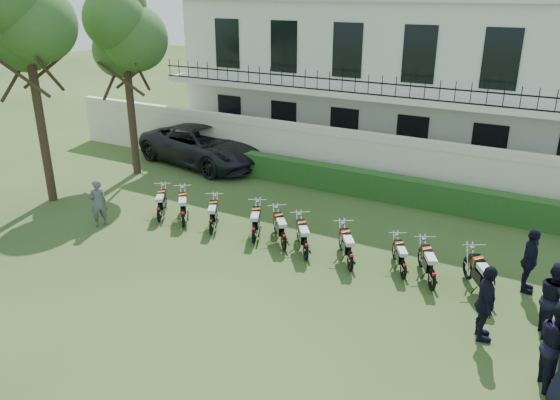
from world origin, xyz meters
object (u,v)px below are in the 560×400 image
Objects in this scene: motorcycle_0 at (159,210)px; officer_1 at (558,345)px; motorcycle_3 at (254,230)px; officer_2 at (485,304)px; tree_west_near at (124,32)px; motorcycle_8 at (433,275)px; motorcycle_9 at (489,289)px; inspector at (98,203)px; motorcycle_4 at (284,237)px; suv at (203,145)px; motorcycle_5 at (306,246)px; officer_4 at (555,299)px; motorcycle_7 at (404,266)px; motorcycle_6 at (350,256)px; officer_5 at (530,261)px; motorcycle_1 at (183,214)px; motorcycle_2 at (211,222)px; tree_west_mid at (24,14)px.

motorcycle_0 is 12.61m from officer_1.
officer_2 is at bearing -39.03° from motorcycle_3.
motorcycle_8 is at bearing -14.56° from tree_west_near.
motorcycle_9 is 12.37m from inspector.
motorcycle_8 is at bearing -41.47° from motorcycle_4.
officer_2 reaches higher than motorcycle_4.
motorcycle_3 is 0.28× the size of suv.
inspector is (-7.20, -1.14, 0.33)m from motorcycle_5.
officer_4 reaches higher than motorcycle_9.
motorcycle_7 is 12.63m from suv.
inspector is 13.78m from officer_4.
officer_5 is (4.44, 1.31, 0.40)m from motorcycle_6.
motorcycle_3 is 9.06m from officer_1.
motorcycle_7 is 0.83× the size of officer_2.
officer_4 is 1.03× the size of officer_5.
motorcycle_9 is 1.58m from officer_4.
motorcycle_1 reaches higher than motorcycle_3.
motorcycle_8 is at bearing -38.07° from motorcycle_1.
motorcycle_8 is at bearing 121.16° from inspector.
tree_west_near reaches higher than officer_2.
officer_1 reaches higher than suv.
officer_2 is at bearing -55.34° from motorcycle_4.
motorcycle_1 is at bearing 152.22° from motorcycle_7.
motorcycle_6 is 4.13m from officer_2.
motorcycle_6 is at bearing 46.98° from officer_1.
officer_4 reaches higher than motorcycle_8.
motorcycle_2 is 0.97× the size of motorcycle_8.
suv is at bearing 122.84° from motorcycle_7.
officer_2 is (-1.54, 0.92, -0.04)m from officer_1.
motorcycle_8 is 0.94× the size of officer_4.
motorcycle_6 reaches higher than motorcycle_5.
inspector is (-10.88, -1.26, 0.34)m from motorcycle_8.
motorcycle_2 is 0.91× the size of officer_4.
motorcycle_4 is 8.08m from officer_1.
motorcycle_6 is 1.09× the size of motorcycle_7.
tree_west_mid is 16.84m from officer_2.
motorcycle_2 is 0.26× the size of suv.
motorcycle_1 is 1.05× the size of motorcycle_4.
motorcycle_9 is at bearing -32.84° from motorcycle_0.
motorcycle_9 is (5.11, 0.01, 0.03)m from motorcycle_5.
suv is at bearing 99.33° from motorcycle_2.
inspector reaches higher than motorcycle_6.
motorcycle_4 is at bearing 140.89° from motorcycle_6.
tree_west_mid reaches higher than motorcycle_9.
inspector is at bearing -59.38° from tree_west_near.
motorcycle_2 is 2.60m from motorcycle_4.
officer_1 is 1.05× the size of officer_4.
tree_west_near is 16.87m from officer_2.
inspector is at bearing 158.53° from motorcycle_8.
officer_4 is at bearing -32.42° from motorcycle_2.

